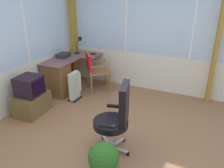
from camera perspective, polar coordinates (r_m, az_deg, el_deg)
ground at (r=3.53m, az=-0.35°, el=-16.28°), size 5.68×5.32×0.06m
east_window_panel at (r=5.05m, az=11.46°, el=12.83°), size 0.07×4.32×2.70m
curtain_corner at (r=5.78m, az=-9.68°, el=13.75°), size 0.22×0.08×2.60m
curtain_east_far at (r=4.84m, az=25.10°, el=10.15°), size 0.23×0.10×2.60m
desk at (r=5.11m, az=-13.23°, el=1.78°), size 1.38×0.83×0.74m
desk_lamp at (r=5.57m, az=-8.09°, el=10.45°), size 0.24×0.21×0.41m
tv_remote at (r=5.46m, az=-4.79°, el=7.56°), size 0.07×0.16×0.02m
paper_tray at (r=5.33m, az=-12.19°, el=7.10°), size 0.32×0.26×0.09m
wooden_armchair at (r=5.11m, az=-4.68°, el=4.30°), size 0.68×0.68×0.88m
office_chair at (r=3.15m, az=1.19°, el=-8.02°), size 0.63×0.56×1.06m
tv_on_stand at (r=4.48m, az=-19.72°, el=-3.20°), size 0.67×0.48×0.74m
space_heater at (r=4.82m, az=-9.29°, el=-0.39°), size 0.35×0.17×0.62m
potted_plant at (r=2.93m, az=-2.12°, el=-18.56°), size 0.39×0.39×0.49m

